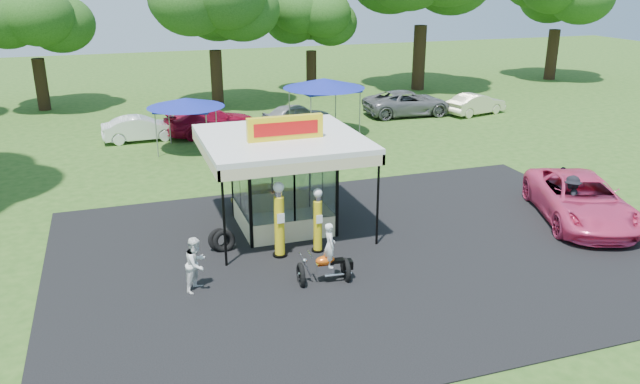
# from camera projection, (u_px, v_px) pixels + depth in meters

# --- Properties ---
(ground) EXTENTS (120.00, 120.00, 0.00)m
(ground) POSITION_uv_depth(u_px,v_px,m) (392.00, 279.00, 18.69)
(ground) COLOR #284C17
(ground) RESTS_ON ground
(asphalt_apron) EXTENTS (20.00, 14.00, 0.04)m
(asphalt_apron) POSITION_uv_depth(u_px,v_px,m) (366.00, 252.00, 20.47)
(asphalt_apron) COLOR black
(asphalt_apron) RESTS_ON ground
(gas_station_kiosk) EXTENTS (5.40, 5.40, 4.18)m
(gas_station_kiosk) POSITION_uv_depth(u_px,v_px,m) (282.00, 180.00, 21.95)
(gas_station_kiosk) COLOR white
(gas_station_kiosk) RESTS_ON ground
(gas_pump_left) EXTENTS (0.48, 0.48, 2.55)m
(gas_pump_left) POSITION_uv_depth(u_px,v_px,m) (279.00, 222.00, 19.77)
(gas_pump_left) COLOR black
(gas_pump_left) RESTS_ON ground
(gas_pump_right) EXTENTS (0.41, 0.41, 2.21)m
(gas_pump_right) POSITION_uv_depth(u_px,v_px,m) (318.00, 222.00, 20.18)
(gas_pump_right) COLOR black
(gas_pump_right) RESTS_ON ground
(motorcycle) EXTENTS (1.67, 0.89, 1.95)m
(motorcycle) POSITION_uv_depth(u_px,v_px,m) (328.00, 259.00, 18.29)
(motorcycle) COLOR black
(motorcycle) RESTS_ON ground
(spare_tires) EXTENTS (0.94, 0.61, 0.78)m
(spare_tires) POSITION_uv_depth(u_px,v_px,m) (222.00, 240.00, 20.47)
(spare_tires) COLOR black
(spare_tires) RESTS_ON ground
(a_frame_sign) EXTENTS (0.65, 0.67, 1.08)m
(a_frame_sign) POSITION_uv_depth(u_px,v_px,m) (587.00, 217.00, 21.93)
(a_frame_sign) COLOR #593819
(a_frame_sign) RESTS_ON ground
(kiosk_car) EXTENTS (2.82, 1.13, 0.96)m
(kiosk_car) POSITION_uv_depth(u_px,v_px,m) (268.00, 195.00, 24.36)
(kiosk_car) COLOR yellow
(kiosk_car) RESTS_ON ground
(pink_sedan) EXTENTS (4.73, 6.62, 1.67)m
(pink_sedan) POSITION_uv_depth(u_px,v_px,m) (580.00, 199.00, 22.83)
(pink_sedan) COLOR #E43D72
(pink_sedan) RESTS_ON ground
(spectator_west) EXTENTS (0.99, 1.01, 1.64)m
(spectator_west) POSITION_uv_depth(u_px,v_px,m) (196.00, 264.00, 17.82)
(spectator_west) COLOR white
(spectator_west) RESTS_ON ground
(spectator_east_a) EXTENTS (1.30, 1.27, 1.78)m
(spectator_east_a) POSITION_uv_depth(u_px,v_px,m) (570.00, 199.00, 22.68)
(spectator_east_a) COLOR black
(spectator_east_a) RESTS_ON ground
(spectator_east_b) EXTENTS (0.99, 0.68, 1.56)m
(spectator_east_b) POSITION_uv_depth(u_px,v_px,m) (562.00, 186.00, 24.40)
(spectator_east_b) COLOR gray
(spectator_east_b) RESTS_ON ground
(bg_car_a) EXTENTS (4.15, 1.60, 1.35)m
(bg_car_a) POSITION_uv_depth(u_px,v_px,m) (141.00, 128.00, 33.82)
(bg_car_a) COLOR white
(bg_car_a) RESTS_ON ground
(bg_car_b) EXTENTS (5.69, 3.41, 1.54)m
(bg_car_b) POSITION_uv_depth(u_px,v_px,m) (211.00, 121.00, 35.13)
(bg_car_b) COLOR maroon
(bg_car_b) RESTS_ON ground
(bg_car_c) EXTENTS (4.38, 2.35, 1.42)m
(bg_car_c) POSITION_uv_depth(u_px,v_px,m) (297.00, 116.00, 36.67)
(bg_car_c) COLOR #9FA0A3
(bg_car_c) RESTS_ON ground
(bg_car_d) EXTENTS (5.81, 2.89, 1.58)m
(bg_car_d) POSITION_uv_depth(u_px,v_px,m) (408.00, 103.00, 39.79)
(bg_car_d) COLOR slate
(bg_car_d) RESTS_ON ground
(bg_car_e) EXTENTS (4.31, 2.36, 1.35)m
(bg_car_e) POSITION_uv_depth(u_px,v_px,m) (476.00, 104.00, 40.07)
(bg_car_e) COLOR beige
(bg_car_e) RESTS_ON ground
(tent_west) EXTENTS (3.90, 3.90, 2.72)m
(tent_west) POSITION_uv_depth(u_px,v_px,m) (186.00, 103.00, 31.39)
(tent_west) COLOR gray
(tent_west) RESTS_ON ground
(tent_east) EXTENTS (4.54, 4.54, 3.18)m
(tent_east) POSITION_uv_depth(u_px,v_px,m) (324.00, 84.00, 34.37)
(tent_east) COLOR gray
(tent_east) RESTS_ON ground
(oak_far_b) EXTENTS (7.86, 7.86, 9.38)m
(oak_far_b) POSITION_uv_depth(u_px,v_px,m) (31.00, 17.00, 39.64)
(oak_far_b) COLOR black
(oak_far_b) RESTS_ON ground
(oak_far_c) EXTENTS (9.04, 9.04, 10.65)m
(oak_far_c) POSITION_uv_depth(u_px,v_px,m) (213.00, 3.00, 40.54)
(oak_far_c) COLOR black
(oak_far_c) RESTS_ON ground
(oak_far_d) EXTENTS (7.22, 7.22, 8.60)m
(oak_far_d) POSITION_uv_depth(u_px,v_px,m) (311.00, 18.00, 46.02)
(oak_far_d) COLOR black
(oak_far_d) RESTS_ON ground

